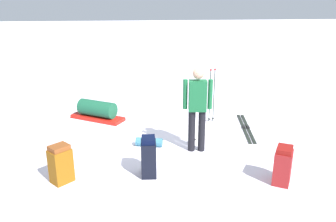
{
  "coord_description": "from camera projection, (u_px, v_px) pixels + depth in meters",
  "views": [
    {
      "loc": [
        0.74,
        6.7,
        2.96
      ],
      "look_at": [
        0.0,
        0.0,
        0.7
      ],
      "focal_mm": 36.49,
      "sensor_mm": 36.0,
      "label": 1
    }
  ],
  "objects": [
    {
      "name": "backpack_bright",
      "position": [
        149.0,
        157.0,
        5.87
      ],
      "size": [
        0.27,
        0.36,
        0.7
      ],
      "color": "black",
      "rests_on": "ground_plane"
    },
    {
      "name": "skier_standing",
      "position": [
        197.0,
        105.0,
        6.63
      ],
      "size": [
        0.57,
        0.26,
        1.7
      ],
      "color": "black",
      "rests_on": "ground_plane"
    },
    {
      "name": "ski_poles_planted_far",
      "position": [
        193.0,
        111.0,
        7.07
      ],
      "size": [
        0.17,
        0.1,
        1.29
      ],
      "color": "#B3B5BA",
      "rests_on": "ground_plane"
    },
    {
      "name": "backpack_large_dark",
      "position": [
        283.0,
        166.0,
        5.62
      ],
      "size": [
        0.41,
        0.45,
        0.65
      ],
      "color": "maroon",
      "rests_on": "ground_plane"
    },
    {
      "name": "gear_sled",
      "position": [
        97.0,
        111.0,
        8.61
      ],
      "size": [
        1.41,
        1.11,
        0.49
      ],
      "color": "red",
      "rests_on": "ground_plane"
    },
    {
      "name": "sleeping_mat_rolled",
      "position": [
        149.0,
        142.0,
        7.1
      ],
      "size": [
        0.58,
        0.31,
        0.18
      ],
      "primitive_type": "cylinder",
      "rotation": [
        0.0,
        1.57,
        2.9
      ],
      "color": "teal",
      "rests_on": "ground_plane"
    },
    {
      "name": "backpack_small_spare",
      "position": [
        61.0,
        164.0,
        5.65
      ],
      "size": [
        0.43,
        0.42,
        0.67
      ],
      "color": "#864F0F",
      "rests_on": "ground_plane"
    },
    {
      "name": "ground_plane",
      "position": [
        168.0,
        142.0,
        7.33
      ],
      "size": [
        80.0,
        80.0,
        0.0
      ],
      "primitive_type": "plane",
      "color": "white"
    },
    {
      "name": "ski_poles_planted_near",
      "position": [
        212.0,
        93.0,
        8.33
      ],
      "size": [
        0.18,
        0.1,
        1.33
      ],
      "color": "black",
      "rests_on": "ground_plane"
    },
    {
      "name": "ski_pair_near",
      "position": [
        246.0,
        128.0,
        8.08
      ],
      "size": [
        0.47,
        1.85,
        0.05
      ],
      "color": "black",
      "rests_on": "ground_plane"
    }
  ]
}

